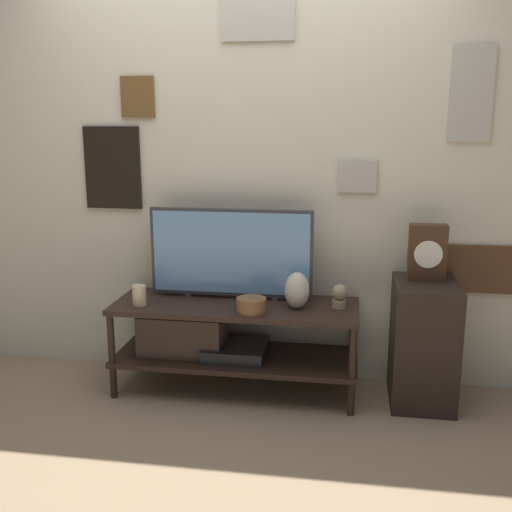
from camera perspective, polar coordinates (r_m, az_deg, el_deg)
name	(u,v)px	position (r m, az deg, el deg)	size (l,w,h in m)	color
ground_plane	(226,411)	(3.43, -2.86, -14.56)	(12.00, 12.00, 0.00)	#997F60
wall_back	(245,158)	(3.64, -1.08, 9.28)	(6.40, 0.08, 2.70)	beige
media_console	(216,335)	(3.58, -3.85, -7.47)	(1.42, 0.50, 0.53)	black
television	(231,253)	(3.54, -2.41, 0.32)	(0.97, 0.05, 0.54)	#333338
vase_wide_bowl	(251,305)	(3.32, -0.45, -4.73)	(0.17, 0.17, 0.08)	brown
vase_urn_stoneware	(297,290)	(3.39, 3.92, -3.29)	(0.14, 0.13, 0.21)	beige
vase_slim_bronze	(170,278)	(3.77, -8.17, -2.06)	(0.08, 0.08, 0.17)	#4C5647
candle_jar	(139,295)	(3.51, -11.06, -3.70)	(0.08, 0.08, 0.12)	beige
decorative_bust	(340,296)	(3.44, 7.98, -3.76)	(0.09, 0.09, 0.14)	tan
side_table	(423,343)	(3.54, 15.64, -7.94)	(0.35, 0.46, 0.70)	black
mantel_clock	(427,252)	(3.46, 16.00, 0.33)	(0.20, 0.11, 0.31)	#422819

